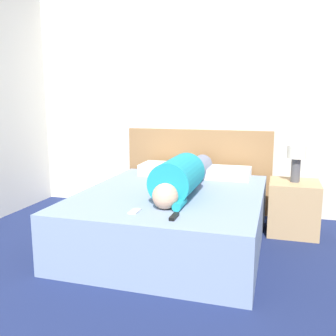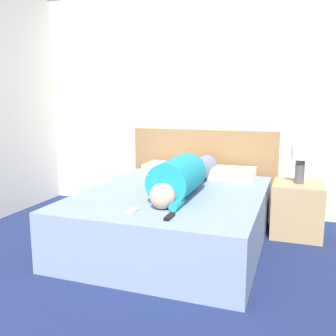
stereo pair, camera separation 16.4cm
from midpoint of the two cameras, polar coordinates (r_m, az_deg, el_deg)
name	(u,v)px [view 1 (the left image)]	position (r m, az deg, el deg)	size (l,w,h in m)	color
wall_back	(202,103)	(4.53, 4.12, 9.82)	(5.44, 0.06, 2.60)	silver
bed	(172,217)	(3.57, -0.64, -7.48)	(1.64, 2.00, 0.50)	#7589A8
headboard	(197,170)	(4.55, 3.47, -0.38)	(1.76, 0.04, 0.99)	olive
nightstand	(293,207)	(3.99, 17.43, -5.77)	(0.48, 0.49, 0.53)	tan
table_lamp	(296,158)	(3.88, 17.84, 1.50)	(0.18, 0.18, 0.36)	#4C4C51
person_lying	(183,176)	(3.45, 1.00, -1.24)	(0.35, 1.60, 0.35)	tan
pillow_near_headboard	(164,169)	(4.30, -1.73, -0.14)	(0.50, 0.38, 0.12)	white
pillow_second	(228,173)	(4.13, 8.03, -0.75)	(0.48, 0.38, 0.11)	white
tv_remote	(174,217)	(2.73, -0.79, -7.42)	(0.04, 0.15, 0.02)	black
cell_phone	(135,211)	(2.89, -6.74, -6.58)	(0.06, 0.13, 0.01)	#B2B7BC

